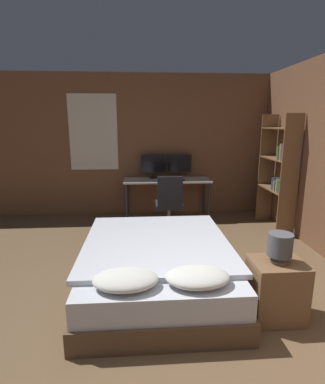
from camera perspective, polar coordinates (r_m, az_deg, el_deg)
name	(u,v)px	position (r m, az deg, el deg)	size (l,w,h in m)	color
ground_plane	(224,373)	(2.61, 11.62, -30.74)	(20.00, 20.00, 0.00)	brown
wall_back	(170,146)	(5.94, 1.39, 8.82)	(12.00, 0.08, 2.70)	brown
bed	(157,266)	(3.39, -1.01, -13.91)	(1.59, 2.02, 0.59)	brown
nightstand	(276,290)	(3.10, 20.77, -17.02)	(0.47, 0.40, 0.57)	brown
bedside_lamp	(280,245)	(2.91, 21.48, -9.39)	(0.22, 0.22, 0.27)	gray
desk	(167,184)	(5.68, 0.88, 1.50)	(1.63, 0.57, 0.75)	beige
monitor_left	(153,165)	(5.79, -1.75, 5.20)	(0.48, 0.16, 0.45)	black
monitor_right	(179,165)	(5.83, 3.21, 5.24)	(0.48, 0.16, 0.45)	black
keyboard	(168,181)	(5.49, 1.05, 2.15)	(0.38, 0.13, 0.02)	black
computer_mouse	(183,180)	(5.52, 3.96, 2.28)	(0.07, 0.05, 0.04)	black
office_chair	(169,208)	(5.10, 1.28, -3.10)	(0.52, 0.52, 0.95)	black
bookshelf	(280,169)	(5.35, 21.50, 4.15)	(0.30, 0.90, 1.94)	brown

